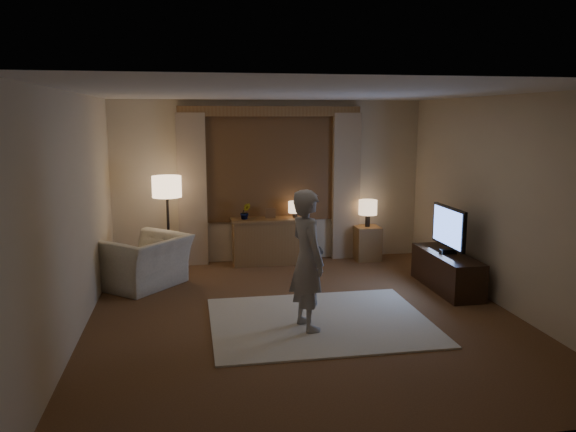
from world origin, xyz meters
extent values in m
cube|color=brown|center=(0.00, 0.00, -0.01)|extent=(5.00, 5.50, 0.02)
cube|color=silver|center=(0.00, 0.00, 2.61)|extent=(5.00, 5.50, 0.02)
cube|color=beige|center=(0.00, 2.76, 1.30)|extent=(5.00, 0.02, 2.60)
cube|color=beige|center=(0.00, -2.76, 1.30)|extent=(5.00, 0.02, 2.60)
cube|color=beige|center=(-2.51, 0.00, 1.30)|extent=(0.02, 5.50, 2.60)
cube|color=beige|center=(2.51, 0.00, 1.30)|extent=(0.02, 5.50, 2.60)
cube|color=black|center=(0.00, 2.73, 1.55)|extent=(2.00, 0.01, 1.70)
cube|color=brown|center=(0.00, 2.72, 1.55)|extent=(2.08, 0.04, 1.78)
cube|color=tan|center=(-1.25, 2.65, 1.20)|extent=(0.45, 0.12, 2.40)
cube|color=tan|center=(1.25, 2.65, 1.20)|extent=(0.45, 0.12, 2.40)
cube|color=brown|center=(0.00, 2.67, 2.42)|extent=(2.90, 0.14, 0.16)
cube|color=beige|center=(0.15, -0.21, 0.01)|extent=(2.50, 2.00, 0.02)
cube|color=brown|center=(-0.03, 2.50, 0.35)|extent=(1.20, 0.40, 0.70)
cube|color=brown|center=(-0.03, 2.50, 0.80)|extent=(0.16, 0.02, 0.20)
imported|color=#999999|center=(-0.43, 2.50, 0.85)|extent=(0.17, 0.13, 0.30)
cylinder|color=black|center=(0.37, 2.50, 0.76)|extent=(0.08, 0.08, 0.12)
cylinder|color=#FBCA96|center=(0.37, 2.50, 0.91)|extent=(0.22, 0.22, 0.18)
cylinder|color=black|center=(-1.62, 2.20, 0.01)|extent=(0.31, 0.31, 0.03)
cylinder|color=black|center=(-1.62, 2.20, 0.59)|extent=(0.04, 0.04, 1.17)
cylinder|color=#FBCA96|center=(-1.62, 2.20, 1.32)|extent=(0.43, 0.43, 0.31)
imported|color=beige|center=(-1.94, 1.57, 0.35)|extent=(1.43, 1.45, 0.71)
cube|color=brown|center=(1.57, 2.45, 0.28)|extent=(0.40, 0.40, 0.56)
cylinder|color=black|center=(1.57, 2.45, 0.66)|extent=(0.08, 0.08, 0.20)
cylinder|color=#FBCA96|center=(1.57, 2.45, 0.88)|extent=(0.30, 0.30, 0.24)
cube|color=black|center=(2.15, 0.73, 0.25)|extent=(0.45, 1.40, 0.50)
cube|color=black|center=(2.15, 0.73, 0.53)|extent=(0.22, 0.10, 0.06)
cube|color=black|center=(2.15, 0.73, 0.87)|extent=(0.05, 0.89, 0.54)
cube|color=#577FED|center=(2.12, 0.73, 0.87)|extent=(0.00, 0.83, 0.49)
imported|color=gray|center=(-0.04, -0.39, 0.80)|extent=(0.49, 0.64, 1.55)
camera|label=1|loc=(-1.29, -6.21, 2.34)|focal=35.00mm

